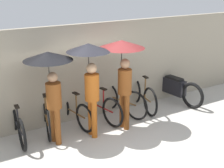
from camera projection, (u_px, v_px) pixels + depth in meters
ground_plane at (117, 147)px, 6.64m from camera, size 30.00×30.00×0.00m
back_wall at (79, 73)px, 7.70m from camera, size 12.50×0.12×2.40m
parked_bicycle_0 at (17, 124)px, 6.87m from camera, size 0.44×1.73×1.01m
parked_bicycle_1 at (46, 115)px, 7.25m from camera, size 0.55×1.68×1.01m
parked_bicycle_2 at (72, 111)px, 7.58m from camera, size 0.45×1.71×0.98m
parked_bicycle_3 at (99, 106)px, 7.82m from camera, size 0.49×1.77×1.02m
parked_bicycle_4 at (121, 100)px, 8.17m from camera, size 0.58×1.73×0.98m
parked_bicycle_5 at (142, 95)px, 8.50m from camera, size 0.52×1.75×0.99m
pedestrian_leading at (50, 72)px, 6.41m from camera, size 1.02×1.02×2.01m
pedestrian_center at (90, 66)px, 6.69m from camera, size 0.96×0.96×2.11m
pedestrian_trailing at (123, 59)px, 7.06m from camera, size 1.05×1.05×2.11m
motorcycle at (174, 87)px, 9.02m from camera, size 0.58×2.10×0.94m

